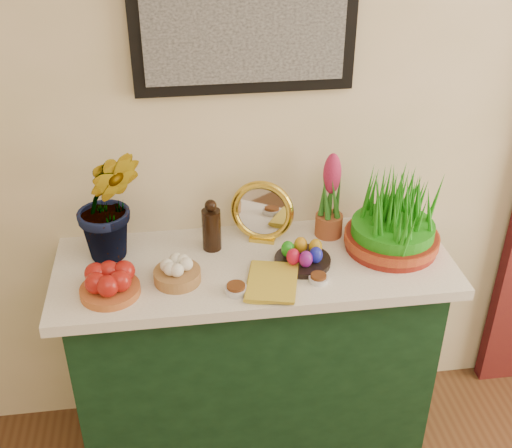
{
  "coord_description": "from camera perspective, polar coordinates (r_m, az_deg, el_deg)",
  "views": [
    {
      "loc": [
        -0.53,
        0.15,
        2.17
      ],
      "look_at": [
        -0.28,
        1.95,
        1.07
      ],
      "focal_mm": 45.0,
      "sensor_mm": 36.0,
      "label": 1
    }
  ],
  "objects": [
    {
      "name": "book",
      "position": [
        2.15,
        -0.8,
        -5.01
      ],
      "size": [
        0.2,
        0.25,
        0.03
      ],
      "primitive_type": "imported",
      "rotation": [
        0.0,
        0.0,
        -0.25
      ],
      "color": "gold",
      "rests_on": "tablecloth"
    },
    {
      "name": "apple_bowl",
      "position": [
        2.14,
        -12.91,
        -5.18
      ],
      "size": [
        0.2,
        0.2,
        0.1
      ],
      "color": "#B05929",
      "rests_on": "tablecloth"
    },
    {
      "name": "hyacinth_pink",
      "position": [
        2.36,
        6.63,
        2.18
      ],
      "size": [
        0.1,
        0.1,
        0.33
      ],
      "color": "#974A29",
      "rests_on": "tablecloth"
    },
    {
      "name": "sideboard",
      "position": [
        2.56,
        -0.16,
        -11.86
      ],
      "size": [
        1.3,
        0.45,
        0.85
      ],
      "primitive_type": "cube",
      "color": "#13361C",
      "rests_on": "ground"
    },
    {
      "name": "tablecloth",
      "position": [
        2.28,
        -0.17,
        -3.66
      ],
      "size": [
        1.4,
        0.55,
        0.04
      ],
      "primitive_type": "cube",
      "color": "white",
      "rests_on": "sideboard"
    },
    {
      "name": "garlic_basket",
      "position": [
        2.17,
        -7.03,
        -4.24
      ],
      "size": [
        0.2,
        0.2,
        0.09
      ],
      "color": "#A37641",
      "rests_on": "tablecloth"
    },
    {
      "name": "hyacinth_green",
      "position": [
        2.21,
        -13.13,
        3.25
      ],
      "size": [
        0.28,
        0.24,
        0.56
      ],
      "primitive_type": "imported",
      "rotation": [
        0.0,
        0.0,
        0.01
      ],
      "color": "#2A7121",
      "rests_on": "tablecloth"
    },
    {
      "name": "wheatgrass_sabzeh",
      "position": [
        2.33,
        12.16,
        0.48
      ],
      "size": [
        0.34,
        0.34,
        0.28
      ],
      "color": "maroon",
      "rests_on": "tablecloth"
    },
    {
      "name": "spice_dish_right",
      "position": [
        2.17,
        5.57,
        -4.83
      ],
      "size": [
        0.07,
        0.07,
        0.03
      ],
      "color": "silver",
      "rests_on": "tablecloth"
    },
    {
      "name": "spice_dish_left",
      "position": [
        2.11,
        -1.78,
        -5.79
      ],
      "size": [
        0.08,
        0.08,
        0.03
      ],
      "color": "silver",
      "rests_on": "tablecloth"
    },
    {
      "name": "vinegar_cruet",
      "position": [
        2.3,
        -3.98,
        -0.3
      ],
      "size": [
        0.07,
        0.07,
        0.2
      ],
      "color": "black",
      "rests_on": "tablecloth"
    },
    {
      "name": "mirror",
      "position": [
        2.33,
        0.55,
        1.07
      ],
      "size": [
        0.24,
        0.13,
        0.24
      ],
      "color": "gold",
      "rests_on": "tablecloth"
    },
    {
      "name": "egg_plate",
      "position": [
        2.24,
        4.18,
        -2.87
      ],
      "size": [
        0.23,
        0.23,
        0.08
      ],
      "color": "black",
      "rests_on": "tablecloth"
    }
  ]
}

